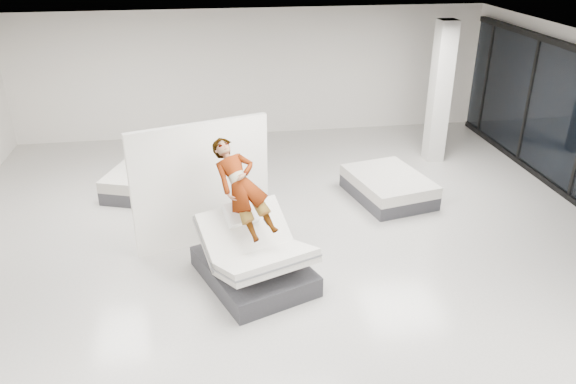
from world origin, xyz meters
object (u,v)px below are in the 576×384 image
object	(u,v)px
remote	(267,221)
divider_panel	(202,185)
person	(243,204)
hero_bed	(254,260)
column	(440,93)
flat_bed_right_far	(388,187)
flat_bed_left_far	(155,184)

from	to	relation	value
remote	divider_panel	bearing A→B (deg)	104.58
person	remote	distance (m)	0.46
hero_bed	column	size ratio (longest dim) A/B	0.69
divider_panel	flat_bed_right_far	world-z (taller)	divider_panel
divider_panel	column	bearing A→B (deg)	11.34
flat_bed_right_far	column	size ratio (longest dim) A/B	0.62
person	divider_panel	bearing A→B (deg)	98.69
hero_bed	column	world-z (taller)	column
person	hero_bed	bearing A→B (deg)	-90.00
person	flat_bed_right_far	distance (m)	3.92
hero_bed	remote	size ratio (longest dim) A/B	15.77
remote	divider_panel	xyz separation A→B (m)	(-0.94, 1.30, 0.09)
person	divider_panel	xyz separation A→B (m)	(-0.61, 1.05, -0.11)
hero_bed	person	distance (m)	0.89
divider_panel	column	world-z (taller)	column
flat_bed_right_far	flat_bed_left_far	size ratio (longest dim) A/B	0.93
person	flat_bed_right_far	world-z (taller)	person
flat_bed_right_far	hero_bed	bearing A→B (deg)	-139.58
person	remote	bearing A→B (deg)	-57.85
hero_bed	flat_bed_right_far	xyz separation A→B (m)	(2.96, 2.52, -0.12)
divider_panel	flat_bed_right_far	bearing A→B (deg)	-0.35
hero_bed	divider_panel	xyz separation A→B (m)	(-0.73, 1.35, 0.71)
divider_panel	flat_bed_right_far	size ratio (longest dim) A/B	1.19
flat_bed_right_far	flat_bed_left_far	bearing A→B (deg)	169.82
remote	divider_panel	world-z (taller)	divider_panel
divider_panel	flat_bed_right_far	xyz separation A→B (m)	(3.69, 1.17, -0.84)
person	flat_bed_left_far	xyz separation A→B (m)	(-1.59, 3.06, -0.94)
flat_bed_left_far	column	bearing A→B (deg)	9.03
divider_panel	flat_bed_left_far	world-z (taller)	divider_panel
person	flat_bed_right_far	bearing A→B (deg)	14.50
person	flat_bed_right_far	xyz separation A→B (m)	(3.08, 2.22, -0.95)
remote	column	distance (m)	6.23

